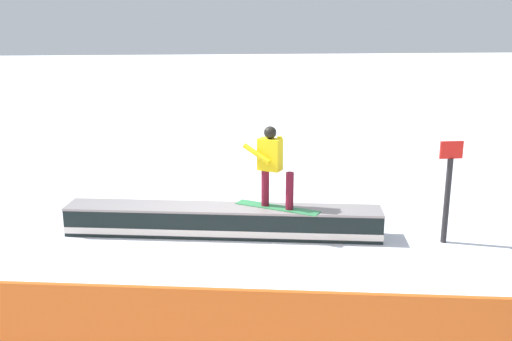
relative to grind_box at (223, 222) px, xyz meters
name	(u,v)px	position (x,y,z in m)	size (l,w,h in m)	color
ground_plane	(223,235)	(0.00, 0.00, -0.24)	(120.00, 120.00, 0.00)	white
grind_box	(223,222)	(0.00, 0.00, 0.00)	(5.72, 1.67, 0.54)	black
snowboarder	(272,164)	(-0.88, 0.12, 1.09)	(1.46, 1.08, 1.47)	#379054
safety_fence	(245,335)	(0.00, 4.33, 0.28)	(8.22, 0.06, 1.06)	orange
trail_marker	(448,189)	(-3.85, 0.79, 0.73)	(0.40, 0.10, 1.82)	#262628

